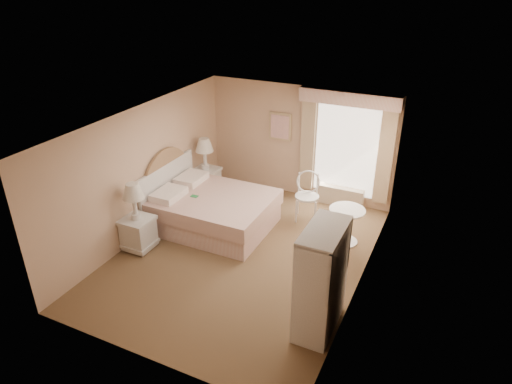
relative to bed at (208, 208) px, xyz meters
The scene contains 9 objects.
room 1.54m from the bed, 29.56° to the right, with size 4.21×5.51×2.51m.
window 3.11m from the bed, 43.11° to the left, with size 2.05×0.22×2.51m.
framed_art 2.48m from the bed, 72.38° to the left, with size 0.52×0.04×0.62m.
bed is the anchor object (origin of this frame).
nightstand_near 1.47m from the bed, 119.86° to the right, with size 0.54×0.54×1.30m.
nightstand_far 1.36m from the bed, 122.41° to the left, with size 0.55×0.55×1.34m.
round_table 2.72m from the bed, 11.92° to the left, with size 0.67×0.67×0.70m.
cafe_chair 2.04m from the bed, 34.51° to the left, with size 0.60×0.60×1.02m.
armoire 3.45m from the bed, 31.71° to the right, with size 0.50×0.99×1.65m.
Camera 1 is at (3.17, -6.17, 4.74)m, focal length 32.00 mm.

